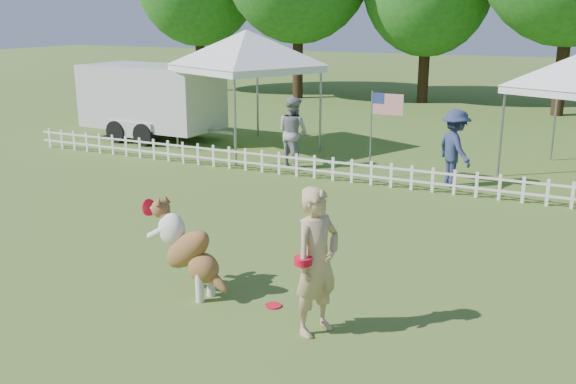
# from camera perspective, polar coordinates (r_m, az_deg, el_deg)

# --- Properties ---
(ground) EXTENTS (120.00, 120.00, 0.00)m
(ground) POSITION_cam_1_polar(r_m,az_deg,el_deg) (9.60, -4.94, -9.29)
(ground) COLOR #3F651F
(ground) RESTS_ON ground
(picket_fence) EXTENTS (22.00, 0.08, 0.60)m
(picket_fence) POSITION_cam_1_polar(r_m,az_deg,el_deg) (15.59, 8.27, 1.57)
(picket_fence) COLOR white
(picket_fence) RESTS_ON ground
(handler) EXTENTS (0.70, 0.84, 1.96)m
(handler) POSITION_cam_1_polar(r_m,az_deg,el_deg) (8.22, 2.59, -6.20)
(handler) COLOR tan
(handler) RESTS_ON ground
(dog) EXTENTS (1.40, 0.62, 1.40)m
(dog) POSITION_cam_1_polar(r_m,az_deg,el_deg) (9.51, -8.82, -5.09)
(dog) COLOR brown
(dog) RESTS_ON ground
(frisbee_on_turf) EXTENTS (0.27, 0.27, 0.02)m
(frisbee_on_turf) POSITION_cam_1_polar(r_m,az_deg,el_deg) (9.28, -1.32, -10.06)
(frisbee_on_turf) COLOR red
(frisbee_on_turf) RESTS_ON ground
(canopy_tent_left) EXTENTS (4.49, 4.49, 3.51)m
(canopy_tent_left) POSITION_cam_1_polar(r_m,az_deg,el_deg) (19.53, -3.64, 8.84)
(canopy_tent_left) COLOR white
(canopy_tent_left) RESTS_ON ground
(cargo_trailer) EXTENTS (5.72, 2.71, 2.47)m
(cargo_trailer) POSITION_cam_1_polar(r_m,az_deg,el_deg) (21.84, -11.99, 7.88)
(cargo_trailer) COLOR silver
(cargo_trailer) RESTS_ON ground
(flag_pole) EXTENTS (0.85, 0.10, 2.21)m
(flag_pole) POSITION_cam_1_polar(r_m,az_deg,el_deg) (16.19, 7.37, 5.04)
(flag_pole) COLOR gray
(flag_pole) RESTS_ON ground
(spectator_a) EXTENTS (1.13, 1.01, 1.92)m
(spectator_a) POSITION_cam_1_polar(r_m,az_deg,el_deg) (17.27, 0.46, 5.33)
(spectator_a) COLOR gray
(spectator_a) RESTS_ON ground
(spectator_b) EXTENTS (1.32, 1.36, 1.86)m
(spectator_b) POSITION_cam_1_polar(r_m,az_deg,el_deg) (15.84, 14.60, 3.78)
(spectator_b) COLOR navy
(spectator_b) RESTS_ON ground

